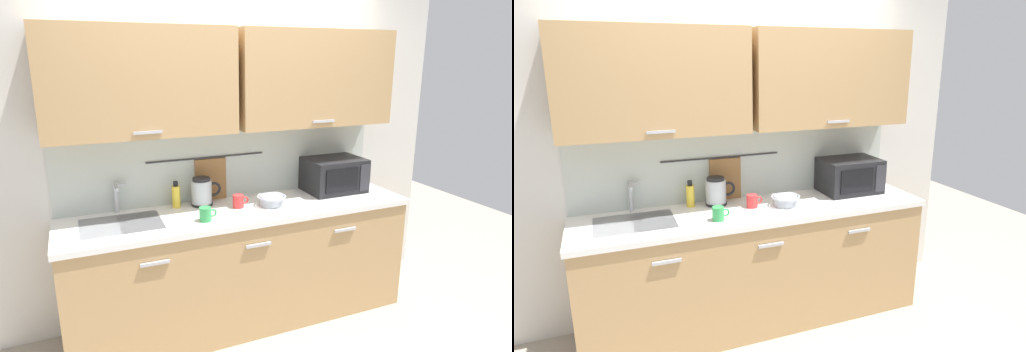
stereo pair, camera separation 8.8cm
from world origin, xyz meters
TOP-DOWN VIEW (x-y plane):
  - ground at (0.00, 0.00)m, footprint 8.00×8.00m
  - counter_unit at (-0.01, 0.30)m, footprint 2.53×0.64m
  - back_wall_assembly at (-0.00, 0.53)m, footprint 3.70×0.41m
  - sink_faucet at (-0.84, 0.53)m, footprint 0.09×0.17m
  - microwave at (0.85, 0.41)m, footprint 0.46×0.35m
  - electric_kettle at (-0.24, 0.48)m, footprint 0.23×0.16m
  - dish_soap_bottle at (-0.43, 0.50)m, footprint 0.06×0.06m
  - mug_near_sink at (-0.31, 0.16)m, footprint 0.12×0.08m
  - mixing_bowl at (0.22, 0.27)m, footprint 0.21×0.21m
  - mug_by_kettle at (-0.01, 0.33)m, footprint 0.12×0.08m

SIDE VIEW (x-z plane):
  - ground at x=0.00m, z-range 0.00..0.00m
  - counter_unit at x=-0.01m, z-range 0.01..0.91m
  - mixing_bowl at x=0.22m, z-range 0.91..0.98m
  - mug_near_sink at x=-0.31m, z-range 0.90..1.00m
  - mug_by_kettle at x=-0.01m, z-range 0.90..1.00m
  - dish_soap_bottle at x=-0.43m, z-range 0.89..1.08m
  - electric_kettle at x=-0.24m, z-range 0.90..1.11m
  - microwave at x=0.85m, z-range 0.90..1.17m
  - sink_faucet at x=-0.84m, z-range 0.93..1.15m
  - back_wall_assembly at x=0.00m, z-range 0.27..2.77m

